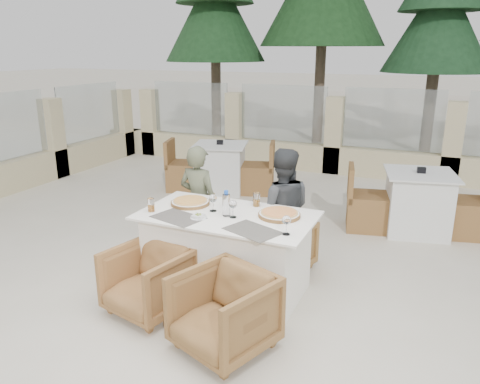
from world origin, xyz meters
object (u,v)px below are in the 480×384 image
at_px(armchair_near_left, 148,281).
at_px(bg_table_a, 220,168).
at_px(beer_glass_right, 256,200).
at_px(wine_glass_centre, 213,202).
at_px(diner_right, 281,211).
at_px(olive_dish, 198,216).
at_px(bg_table_b, 418,203).
at_px(water_bottle, 226,203).
at_px(armchair_near_right, 224,312).
at_px(armchair_far_right, 281,245).
at_px(wine_glass_corner, 286,224).
at_px(diner_left, 199,202).
at_px(pizza_right, 279,214).
at_px(wine_glass_near, 233,208).
at_px(pizza_left, 190,202).
at_px(beer_glass_left, 151,205).
at_px(dining_table, 227,253).
at_px(armchair_far_left, 211,227).

xyz_separation_m(armchair_near_left, bg_table_a, (-1.02, 3.54, 0.09)).
bearing_deg(armchair_near_left, beer_glass_right, 69.43).
distance_m(wine_glass_centre, diner_right, 0.80).
height_order(olive_dish, bg_table_b, olive_dish).
xyz_separation_m(water_bottle, armchair_near_right, (0.35, -0.81, -0.58)).
xyz_separation_m(armchair_near_left, diner_right, (0.79, 1.25, 0.35)).
relative_size(armchair_far_right, diner_right, 0.45).
bearing_deg(bg_table_a, wine_glass_corner, -72.20).
bearing_deg(diner_left, diner_right, -171.72).
xyz_separation_m(beer_glass_right, armchair_near_left, (-0.63, -0.95, -0.54)).
relative_size(pizza_right, wine_glass_near, 2.08).
relative_size(pizza_right, diner_left, 0.30).
bearing_deg(armchair_far_right, bg_table_b, -108.93).
height_order(pizza_left, armchair_near_right, pizza_left).
distance_m(wine_glass_corner, bg_table_b, 2.74).
distance_m(wine_glass_corner, olive_dish, 0.84).
bearing_deg(armchair_near_left, olive_dish, 69.52).
xyz_separation_m(wine_glass_centre, olive_dish, (-0.03, -0.22, -0.07)).
distance_m(pizza_right, beer_glass_right, 0.36).
relative_size(armchair_far_right, armchair_near_right, 0.86).
bearing_deg(water_bottle, beer_glass_left, -165.83).
bearing_deg(water_bottle, pizza_right, 20.93).
bearing_deg(bg_table_b, bg_table_a, 156.39).
bearing_deg(beer_glass_left, beer_glass_right, 32.55).
xyz_separation_m(dining_table, water_bottle, (0.01, -0.04, 0.50)).
bearing_deg(wine_glass_corner, pizza_left, 161.74).
distance_m(wine_glass_near, olive_dish, 0.32).
height_order(water_bottle, wine_glass_near, water_bottle).
bearing_deg(pizza_right, water_bottle, -159.07).
distance_m(wine_glass_centre, armchair_far_right, 0.98).
height_order(armchair_near_left, diner_right, diner_right).
bearing_deg(water_bottle, wine_glass_corner, -18.16).
relative_size(wine_glass_centre, armchair_far_left, 0.28).
relative_size(water_bottle, armchair_far_left, 0.36).
bearing_deg(armchair_far_left, diner_right, -163.60).
xyz_separation_m(wine_glass_near, bg_table_b, (1.46, 2.35, -0.48)).
height_order(wine_glass_corner, armchair_near_right, wine_glass_corner).
bearing_deg(bg_table_b, wine_glass_near, -133.96).
relative_size(pizza_left, diner_right, 0.29).
bearing_deg(beer_glass_left, armchair_far_right, 40.06).
distance_m(water_bottle, armchair_near_left, 0.96).
distance_m(water_bottle, armchair_far_right, 0.97).
xyz_separation_m(wine_glass_near, armchair_far_right, (0.24, 0.69, -0.60)).
distance_m(beer_glass_left, armchair_near_left, 0.71).
distance_m(beer_glass_right, bg_table_b, 2.45).
bearing_deg(armchair_near_right, beer_glass_right, 120.71).
xyz_separation_m(dining_table, bg_table_b, (1.54, 2.30, 0.00)).
height_order(pizza_right, armchair_near_right, pizza_right).
bearing_deg(diner_left, bg_table_a, -64.47).
xyz_separation_m(pizza_right, wine_glass_corner, (0.19, -0.38, 0.07)).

